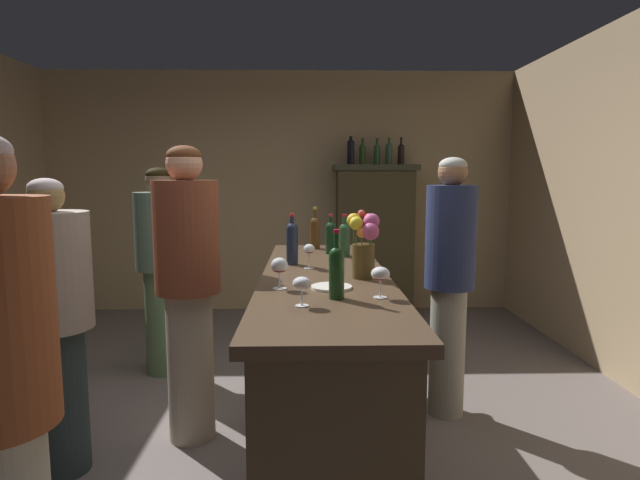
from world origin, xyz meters
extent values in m
plane|color=#6A5F5B|center=(0.00, 0.00, 0.00)|extent=(7.70, 7.70, 0.00)
cube|color=tan|center=(0.00, 3.02, 1.35)|extent=(5.37, 0.12, 2.70)
cube|color=#463624|center=(0.40, -0.18, 0.48)|extent=(0.60, 2.25, 0.97)
cube|color=#4C3827|center=(0.40, -0.18, 0.99)|extent=(0.68, 2.35, 0.05)
cube|color=#38311D|center=(1.04, 2.71, 0.83)|extent=(0.82, 0.39, 1.66)
cube|color=#323423|center=(1.04, 2.71, 1.63)|extent=(0.90, 0.45, 0.06)
cylinder|color=#1E283E|center=(0.22, 0.13, 1.12)|extent=(0.07, 0.07, 0.22)
sphere|color=#1E283E|center=(0.22, 0.13, 1.23)|extent=(0.07, 0.07, 0.07)
cylinder|color=#1E283E|center=(0.22, 0.13, 1.27)|extent=(0.03, 0.03, 0.07)
cylinder|color=#AF1E21|center=(0.22, 0.13, 1.31)|extent=(0.03, 0.03, 0.02)
cylinder|color=#284B2B|center=(0.55, 0.42, 1.11)|extent=(0.07, 0.07, 0.18)
sphere|color=#284B2B|center=(0.55, 0.42, 1.20)|extent=(0.07, 0.07, 0.07)
cylinder|color=#284B2B|center=(0.55, 0.42, 1.24)|extent=(0.03, 0.03, 0.08)
cylinder|color=#B11826|center=(0.55, 0.42, 1.29)|extent=(0.03, 0.03, 0.02)
cylinder|color=#15311B|center=(0.47, 0.55, 1.11)|extent=(0.07, 0.07, 0.18)
sphere|color=#15311B|center=(0.47, 0.55, 1.20)|extent=(0.07, 0.07, 0.07)
cylinder|color=#15311B|center=(0.47, 0.55, 1.23)|extent=(0.03, 0.03, 0.07)
cylinder|color=red|center=(0.47, 0.55, 1.28)|extent=(0.03, 0.03, 0.02)
cylinder|color=#183E1A|center=(0.44, -0.73, 1.11)|extent=(0.07, 0.07, 0.19)
sphere|color=#183E1A|center=(0.44, -0.73, 1.21)|extent=(0.07, 0.07, 0.07)
cylinder|color=#183E1A|center=(0.44, -0.73, 1.25)|extent=(0.02, 0.02, 0.09)
cylinder|color=#B5162B|center=(0.44, -0.73, 1.31)|extent=(0.03, 0.03, 0.02)
cylinder|color=#4C3115|center=(0.36, 0.81, 1.11)|extent=(0.07, 0.07, 0.19)
sphere|color=#4C3115|center=(0.36, 0.81, 1.21)|extent=(0.07, 0.07, 0.07)
cylinder|color=#4C3115|center=(0.36, 0.81, 1.25)|extent=(0.02, 0.02, 0.10)
cylinder|color=gold|center=(0.36, 0.81, 1.31)|extent=(0.03, 0.03, 0.02)
cylinder|color=white|center=(0.18, -0.54, 1.02)|extent=(0.07, 0.07, 0.00)
cylinder|color=white|center=(0.18, -0.54, 1.06)|extent=(0.01, 0.01, 0.07)
ellipsoid|color=white|center=(0.18, -0.54, 1.13)|extent=(0.08, 0.08, 0.07)
ellipsoid|color=maroon|center=(0.18, -0.54, 1.11)|extent=(0.07, 0.07, 0.03)
cylinder|color=white|center=(0.29, -0.86, 1.02)|extent=(0.06, 0.06, 0.00)
cylinder|color=white|center=(0.29, -0.86, 1.05)|extent=(0.01, 0.01, 0.06)
ellipsoid|color=white|center=(0.29, -0.86, 1.11)|extent=(0.08, 0.08, 0.06)
cylinder|color=white|center=(0.63, -0.73, 1.02)|extent=(0.06, 0.06, 0.00)
cylinder|color=white|center=(0.63, -0.73, 1.06)|extent=(0.01, 0.01, 0.07)
ellipsoid|color=white|center=(0.63, -0.73, 1.12)|extent=(0.08, 0.08, 0.06)
ellipsoid|color=maroon|center=(0.63, -0.73, 1.10)|extent=(0.07, 0.07, 0.02)
cylinder|color=white|center=(0.32, -0.01, 1.02)|extent=(0.06, 0.06, 0.00)
cylinder|color=white|center=(0.32, -0.01, 1.06)|extent=(0.01, 0.01, 0.08)
ellipsoid|color=white|center=(0.32, -0.01, 1.13)|extent=(0.06, 0.06, 0.06)
ellipsoid|color=maroon|center=(0.32, -0.01, 1.11)|extent=(0.05, 0.05, 0.02)
cylinder|color=#4B3B1A|center=(0.60, -0.29, 1.10)|extent=(0.12, 0.12, 0.18)
cylinder|color=#38602D|center=(0.64, -0.29, 1.22)|extent=(0.01, 0.01, 0.19)
sphere|color=#BB488A|center=(0.64, -0.29, 1.31)|extent=(0.09, 0.09, 0.09)
cylinder|color=#38602D|center=(0.63, -0.26, 1.22)|extent=(0.01, 0.01, 0.20)
sphere|color=red|center=(0.63, -0.26, 1.33)|extent=(0.05, 0.05, 0.05)
cylinder|color=#38602D|center=(0.59, -0.24, 1.23)|extent=(0.01, 0.01, 0.23)
sphere|color=#D4443C|center=(0.59, -0.24, 1.35)|extent=(0.04, 0.04, 0.04)
cylinder|color=#38602D|center=(0.55, -0.27, 1.22)|extent=(0.01, 0.01, 0.19)
sphere|color=gold|center=(0.55, -0.27, 1.31)|extent=(0.07, 0.07, 0.07)
cylinder|color=#38602D|center=(0.56, -0.31, 1.21)|extent=(0.01, 0.01, 0.18)
sphere|color=yellow|center=(0.56, -0.31, 1.30)|extent=(0.07, 0.07, 0.07)
cylinder|color=#38602D|center=(0.59, -0.32, 1.19)|extent=(0.01, 0.01, 0.13)
sphere|color=orange|center=(0.59, -0.32, 1.26)|extent=(0.05, 0.05, 0.05)
cylinder|color=#38602D|center=(0.63, -0.32, 1.19)|extent=(0.01, 0.01, 0.14)
sphere|color=#B9497C|center=(0.63, -0.32, 1.26)|extent=(0.09, 0.09, 0.09)
cylinder|color=white|center=(0.42, -0.53, 1.02)|extent=(0.19, 0.19, 0.01)
cylinder|color=black|center=(0.78, 2.71, 1.77)|extent=(0.08, 0.08, 0.23)
sphere|color=black|center=(0.78, 2.71, 1.89)|extent=(0.08, 0.08, 0.08)
cylinder|color=black|center=(0.78, 2.71, 1.93)|extent=(0.03, 0.03, 0.07)
cylinder|color=gold|center=(0.78, 2.71, 1.97)|extent=(0.04, 0.04, 0.02)
cylinder|color=#203E19|center=(0.90, 2.71, 1.75)|extent=(0.07, 0.07, 0.19)
sphere|color=#203E19|center=(0.90, 2.71, 1.85)|extent=(0.07, 0.07, 0.07)
cylinder|color=#203E19|center=(0.90, 2.71, 1.88)|extent=(0.02, 0.02, 0.08)
cylinder|color=black|center=(0.90, 2.71, 1.93)|extent=(0.03, 0.03, 0.02)
cylinder|color=#224A28|center=(1.06, 2.71, 1.75)|extent=(0.07, 0.07, 0.19)
sphere|color=#224A28|center=(1.06, 2.71, 1.84)|extent=(0.07, 0.07, 0.07)
cylinder|color=#224A28|center=(1.06, 2.71, 1.88)|extent=(0.03, 0.03, 0.08)
cylinder|color=black|center=(1.06, 2.71, 1.93)|extent=(0.03, 0.03, 0.02)
cylinder|color=#2F4C34|center=(1.19, 2.71, 1.76)|extent=(0.08, 0.08, 0.20)
sphere|color=#2F4C34|center=(1.19, 2.71, 1.85)|extent=(0.08, 0.08, 0.08)
cylinder|color=#2F4C34|center=(1.19, 2.71, 1.90)|extent=(0.03, 0.03, 0.10)
cylinder|color=gold|center=(1.19, 2.71, 1.96)|extent=(0.03, 0.03, 0.02)
cylinder|color=black|center=(1.32, 2.71, 1.75)|extent=(0.07, 0.07, 0.19)
sphere|color=black|center=(1.32, 2.71, 1.84)|extent=(0.07, 0.07, 0.07)
cylinder|color=black|center=(1.32, 2.71, 1.89)|extent=(0.02, 0.02, 0.09)
cylinder|color=black|center=(1.32, 2.71, 1.95)|extent=(0.03, 0.03, 0.02)
cylinder|color=#506F4A|center=(-0.82, 1.04, 0.41)|extent=(0.28, 0.28, 0.82)
cylinder|color=#486053|center=(-0.82, 1.04, 1.12)|extent=(0.38, 0.38, 0.59)
sphere|color=brown|center=(-0.82, 1.04, 1.51)|extent=(0.20, 0.20, 0.20)
ellipsoid|color=black|center=(-0.82, 1.04, 1.55)|extent=(0.19, 0.19, 0.11)
cylinder|color=#AC9F8C|center=(-0.38, 0.00, 0.44)|extent=(0.27, 0.27, 0.88)
cylinder|color=brown|center=(-0.38, 0.00, 1.20)|extent=(0.37, 0.37, 0.64)
sphere|color=tan|center=(-0.38, 0.00, 1.61)|extent=(0.20, 0.20, 0.20)
ellipsoid|color=#562E17|center=(-0.38, 0.00, 1.66)|extent=(0.19, 0.19, 0.11)
cylinder|color=#273435|center=(-0.98, -0.33, 0.39)|extent=(0.28, 0.28, 0.77)
cylinder|color=#9F8F82|center=(-0.98, -0.33, 1.07)|extent=(0.39, 0.39, 0.59)
sphere|color=olive|center=(-0.98, -0.33, 1.44)|extent=(0.18, 0.18, 0.18)
ellipsoid|color=#BBAAA9|center=(-0.98, -0.33, 1.48)|extent=(0.17, 0.17, 0.10)
cylinder|color=gray|center=(1.21, 0.28, 0.42)|extent=(0.23, 0.23, 0.84)
cylinder|color=navy|center=(1.21, 0.28, 1.16)|extent=(0.31, 0.31, 0.65)
sphere|color=#976845|center=(1.21, 0.28, 1.57)|extent=(0.18, 0.18, 0.18)
ellipsoid|color=#B2B2A9|center=(1.21, 0.28, 1.61)|extent=(0.17, 0.17, 0.10)
camera|label=1|loc=(0.31, -2.91, 1.54)|focal=28.92mm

